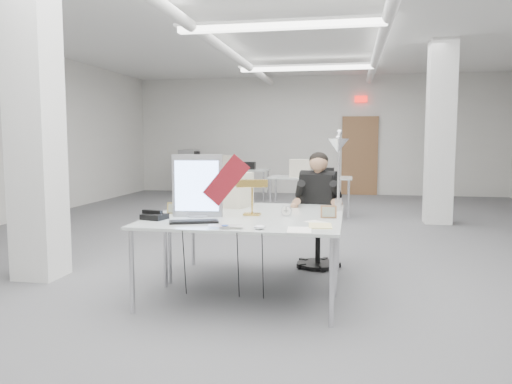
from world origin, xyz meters
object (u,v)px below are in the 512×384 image
seated_person (318,191)px  desk_phone (155,217)px  office_chair (318,218)px  monitor (197,186)px  beige_monitor (231,190)px  architect_lamp (338,168)px  bankers_lamp (252,198)px  desk_main (238,223)px  laptop (225,228)px

seated_person → desk_phone: 2.01m
office_chair → monitor: size_ratio=1.94×
beige_monitor → architect_lamp: architect_lamp is taller
bankers_lamp → desk_phone: 0.94m
desk_main → bankers_lamp: 0.46m
monitor → beige_monitor: bearing=73.3°
seated_person → desk_phone: seated_person is taller
office_chair → architect_lamp: architect_lamp is taller
bankers_lamp → beige_monitor: size_ratio=0.87×
office_chair → seated_person: 0.33m
desk_main → beige_monitor: 1.06m
desk_main → seated_person: 1.57m
monitor → beige_monitor: 0.78m
seated_person → architect_lamp: 0.86m
laptop → architect_lamp: architect_lamp is taller
architect_lamp → desk_phone: bearing=-167.7°
laptop → desk_main: bearing=77.9°
office_chair → desk_phone: (-1.40, -1.49, 0.21)m
beige_monitor → architect_lamp: 1.23m
laptop → desk_phone: bearing=146.9°
seated_person → beige_monitor: size_ratio=2.17×
bankers_lamp → beige_monitor: bearing=103.9°
bankers_lamp → architect_lamp: size_ratio=0.38×
desk_main → beige_monitor: size_ratio=4.63×
desk_main → office_chair: office_chair is taller
laptop → seated_person: bearing=62.9°
seated_person → desk_main: bearing=-98.8°
desk_main → laptop: (-0.03, -0.36, 0.02)m
seated_person → monitor: monitor is taller
monitor → beige_monitor: monitor is taller
office_chair → architect_lamp: 1.06m
desk_main → seated_person: bearing=67.0°
monitor → laptop: bearing=-61.4°
desk_phone → monitor: bearing=47.3°
seated_person → bankers_lamp: size_ratio=2.50×
bankers_lamp → desk_phone: size_ratio=1.68×
desk_main → desk_phone: bearing=-180.0°
desk_main → bankers_lamp: (0.04, 0.42, 0.18)m
laptop → beige_monitor: (-0.28, 1.35, 0.17)m
desk_main → bankers_lamp: size_ratio=5.34×
monitor → seated_person: bearing=42.3°
bankers_lamp → beige_monitor: 0.67m
seated_person → laptop: bearing=-95.3°
office_chair → laptop: 1.97m
monitor → desk_phone: (-0.34, -0.23, -0.27)m
laptop → desk_phone: (-0.76, 0.36, 0.01)m
beige_monitor → desk_main: bearing=-60.8°
desk_main → office_chair: size_ratio=1.57×
office_chair → beige_monitor: 1.11m
monitor → laptop: size_ratio=2.01×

